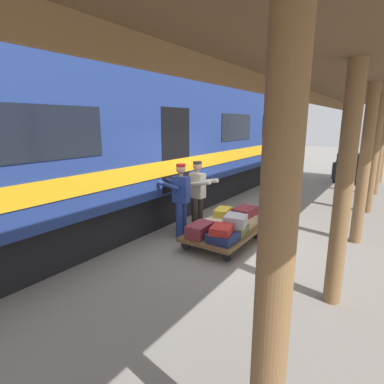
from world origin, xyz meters
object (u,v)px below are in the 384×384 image
suitcase_maroon_trunk (245,212)px  porter_in_overalls (180,198)px  suitcase_navy_fabric (223,237)px  porter_by_door (198,193)px  train_car (132,143)px  baggage_tug (349,168)px  suitcase_cream_canvas (212,225)px  suitcase_gray_aluminum (236,220)px  suitcase_tan_vintage (244,222)px  suitcase_yellow_case (223,213)px  suitcase_red_plastic (222,230)px  suitcase_slate_roller (222,220)px  luggage_cart (222,234)px  suitcase_burgundy_valise (200,230)px  suitcase_olive_duffel (234,230)px

suitcase_maroon_trunk → porter_in_overalls: bearing=25.6°
suitcase_navy_fabric → porter_by_door: size_ratio=0.32×
train_car → baggage_tug: 10.09m
train_car → porter_by_door: train_car is taller
porter_in_overalls → baggage_tug: size_ratio=0.98×
suitcase_cream_canvas → baggage_tug: 9.54m
suitcase_gray_aluminum → suitcase_tan_vintage: bearing=-86.7°
suitcase_yellow_case → suitcase_red_plastic: bearing=117.3°
suitcase_slate_roller → suitcase_cream_canvas: bearing=90.0°
suitcase_cream_canvas → porter_by_door: (0.67, -0.47, 0.54)m
suitcase_navy_fabric → porter_in_overalls: bearing=-15.5°
train_car → suitcase_navy_fabric: bearing=165.2°
suitcase_tan_vintage → suitcase_yellow_case: (0.53, -0.00, 0.13)m
suitcase_yellow_case → suitcase_cream_canvas: bearing=88.8°
train_car → suitcase_maroon_trunk: bearing=-177.7°
luggage_cart → porter_by_door: 1.26m
suitcase_burgundy_valise → porter_in_overalls: 1.00m
suitcase_slate_roller → suitcase_yellow_case: 0.18m
suitcase_navy_fabric → suitcase_gray_aluminum: (-0.03, -0.51, 0.22)m
suitcase_olive_duffel → suitcase_cream_canvas: bearing=0.0°
porter_in_overalls → suitcase_gray_aluminum: bearing=-174.0°
suitcase_gray_aluminum → baggage_tug: 9.44m
luggage_cart → suitcase_cream_canvas: bearing=-0.0°
train_car → suitcase_yellow_case: train_car is taller
luggage_cart → suitcase_yellow_case: (0.26, -0.49, 0.31)m
suitcase_burgundy_valise → suitcase_tan_vintage: 1.11m
suitcase_slate_roller → porter_in_overalls: size_ratio=0.28×
suitcase_olive_duffel → train_car: bearing=-6.6°
porter_by_door → porter_in_overalls: bearing=80.5°
baggage_tug → suitcase_olive_duffel: bearing=84.1°
suitcase_burgundy_valise → suitcase_red_plastic: (-0.52, 0.02, 0.12)m
baggage_tug → porter_by_door: bearing=76.2°
train_car → suitcase_red_plastic: size_ratio=37.57×
suitcase_slate_roller → suitcase_navy_fabric: size_ratio=0.88×
suitcase_tan_vintage → train_car: bearing=1.7°
suitcase_red_plastic → suitcase_maroon_trunk: (-0.03, -1.02, 0.12)m
train_car → porter_by_door: bearing=-177.6°
suitcase_slate_roller → baggage_tug: (-1.52, -8.93, 0.26)m
luggage_cart → suitcase_burgundy_valise: bearing=60.7°
luggage_cart → suitcase_red_plastic: (-0.25, 0.50, 0.30)m
suitcase_maroon_trunk → suitcase_olive_duffel: bearing=88.9°
suitcase_red_plastic → porter_by_door: bearing=-39.2°
suitcase_burgundy_valise → suitcase_navy_fabric: size_ratio=1.14×
luggage_cart → suitcase_olive_duffel: 0.30m
luggage_cart → suitcase_cream_canvas: suitcase_cream_canvas is taller
suitcase_yellow_case → baggage_tug: bearing=-99.6°
porter_by_door → suitcase_gray_aluminum: bearing=160.1°
suitcase_cream_canvas → suitcase_maroon_trunk: bearing=-136.9°
suitcase_slate_roller → porter_by_door: bearing=1.1°
suitcase_maroon_trunk → porter_in_overalls: (1.33, 0.64, 0.27)m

